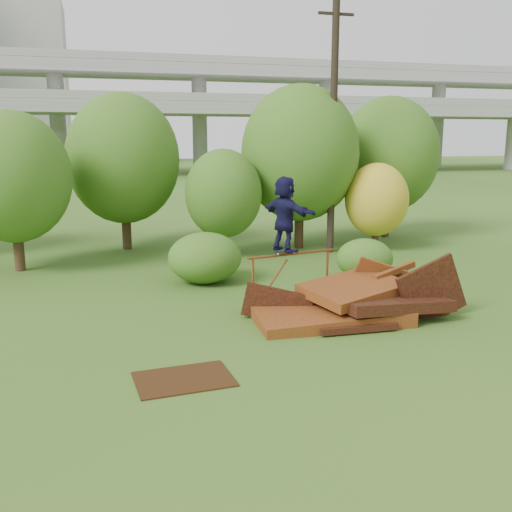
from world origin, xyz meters
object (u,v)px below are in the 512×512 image
object	(u,v)px
flat_plate	(184,379)
utility_pole	(333,125)
skater	(285,214)
scrap_pile	(351,304)

from	to	relation	value
flat_plate	utility_pole	distance (m)	14.01
skater	flat_plate	bearing A→B (deg)	114.91
utility_pole	flat_plate	bearing A→B (deg)	-124.65
flat_plate	utility_pole	size ratio (longest dim) A/B	0.18
flat_plate	utility_pole	xyz separation A→B (m)	(7.45, 10.78, 4.94)
scrap_pile	flat_plate	size ratio (longest dim) A/B	3.18
scrap_pile	utility_pole	world-z (taller)	utility_pole
scrap_pile	skater	bearing A→B (deg)	144.45
utility_pole	skater	bearing A→B (deg)	-121.00
skater	utility_pole	size ratio (longest dim) A/B	0.20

